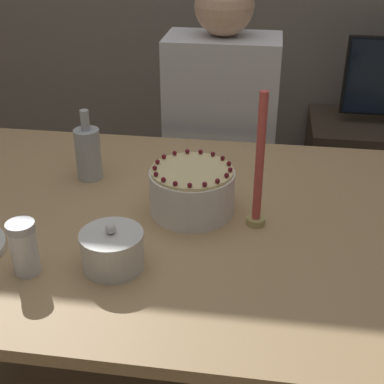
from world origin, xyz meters
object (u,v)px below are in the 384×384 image
object	(u,v)px
person_man_blue_shirt	(220,165)
cake	(192,191)
sugar_bowl	(112,250)
sugar_shaker	(24,248)
bottle	(88,153)
candle	(259,172)

from	to	relation	value
person_man_blue_shirt	cake	bearing A→B (deg)	89.15
sugar_bowl	sugar_shaker	size ratio (longest dim) A/B	1.13
sugar_bowl	bottle	world-z (taller)	bottle
sugar_bowl	sugar_shaker	xyz separation A→B (m)	(-0.18, -0.05, 0.02)
sugar_bowl	candle	distance (m)	0.39
sugar_shaker	bottle	world-z (taller)	bottle
bottle	person_man_blue_shirt	world-z (taller)	person_man_blue_shirt
candle	bottle	distance (m)	0.52
cake	sugar_bowl	world-z (taller)	cake
cake	person_man_blue_shirt	bearing A→B (deg)	89.15
cake	bottle	xyz separation A→B (m)	(-0.32, 0.15, 0.02)
sugar_bowl	bottle	bearing A→B (deg)	114.34
sugar_bowl	bottle	distance (m)	0.45
sugar_bowl	person_man_blue_shirt	distance (m)	0.97
candle	person_man_blue_shirt	bearing A→B (deg)	102.44
sugar_bowl	candle	bearing A→B (deg)	36.12
sugar_bowl	sugar_shaker	bearing A→B (deg)	-165.64
bottle	person_man_blue_shirt	xyz separation A→B (m)	(0.33, 0.52, -0.27)
cake	bottle	bearing A→B (deg)	155.38
bottle	cake	bearing A→B (deg)	-24.62
sugar_shaker	person_man_blue_shirt	distance (m)	1.06
sugar_bowl	person_man_blue_shirt	size ratio (longest dim) A/B	0.11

